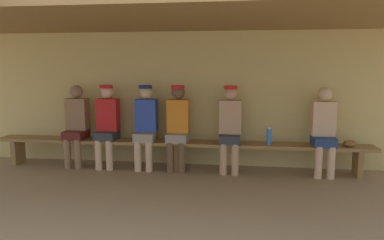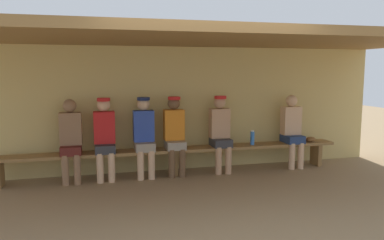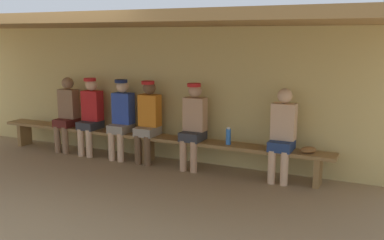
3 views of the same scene
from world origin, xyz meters
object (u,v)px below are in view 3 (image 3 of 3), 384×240
Objects in this scene: player_rightmost at (67,111)px; baseball_glove_worn at (308,150)px; water_bottle_green at (228,136)px; player_in_white at (91,113)px; player_shirtless_tan at (194,122)px; bench at (148,139)px; player_leftmost at (121,115)px; player_middle at (148,118)px; player_in_blue at (282,131)px.

player_rightmost is 5.56× the size of baseball_glove_worn.
player_in_white is at bearing 179.22° from water_bottle_green.
player_rightmost is 0.99× the size of player_shirtless_tan.
bench is 0.62m from player_leftmost.
player_middle is (0.01, 0.00, 0.36)m from bench.
water_bottle_green reaches higher than baseball_glove_worn.
player_rightmost is at bearing -179.98° from player_middle.
player_middle is 1.01× the size of player_in_blue.
baseball_glove_worn is (1.78, -0.03, -0.24)m from player_shirtless_tan.
player_middle is 1.16m from player_in_white.
player_in_blue is at bearing 2.47° from water_bottle_green.
player_middle is at bearing 0.00° from player_leftmost.
player_shirtless_tan reaches higher than baseball_glove_worn.
player_middle reaches higher than baseball_glove_worn.
player_shirtless_tan is (0.83, 0.00, 0.36)m from bench.
player_shirtless_tan is 0.62m from water_bottle_green.
water_bottle_green is at bearing -1.43° from player_middle.
player_in_blue is 0.44m from baseball_glove_worn.
player_shirtless_tan is at bearing 0.00° from player_leftmost.
player_leftmost is at bearing 180.00° from player_middle.
baseball_glove_worn is (4.29, -0.03, -0.22)m from player_rightmost.
player_rightmost is 2.51m from player_shirtless_tan.
player_rightmost is 5.11× the size of water_bottle_green.
player_shirtless_tan reaches higher than player_rightmost.
baseball_glove_worn is at bearing -4.02° from player_in_blue.
water_bottle_green is at bearing -177.53° from player_in_blue.
player_leftmost reaches higher than player_rightmost.
player_shirtless_tan reaches higher than bench.
player_middle reaches higher than player_rightmost.
player_leftmost is at bearing 179.60° from bench.
player_leftmost is 1.34m from player_shirtless_tan.
player_shirtless_tan is 1.79m from baseball_glove_worn.
player_shirtless_tan is at bearing 179.98° from player_in_blue.
player_middle is at bearing 179.99° from player_in_blue.
player_in_white is 3.38m from player_in_blue.
player_rightmost is at bearing 180.00° from player_in_blue.
player_middle is (0.52, 0.00, 0.00)m from player_leftmost.
player_leftmost is at bearing 0.00° from player_in_white.
player_in_white is (-1.16, 0.00, 0.00)m from player_middle.
water_bottle_green is 1.18m from baseball_glove_worn.
water_bottle_green is at bearing -0.64° from player_rightmost.
water_bottle_green is at bearing -1.04° from player_leftmost.
baseball_glove_worn is (3.12, -0.03, -0.24)m from player_leftmost.
baseball_glove_worn is (1.18, 0.01, -0.08)m from water_bottle_green.
player_shirtless_tan is at bearing 132.23° from baseball_glove_worn.
player_leftmost and player_middle have the same top height.
water_bottle_green is 1.09× the size of baseball_glove_worn.
player_in_white and player_shirtless_tan have the same top height.
bench is 1.44m from water_bottle_green.
player_leftmost is 5.14× the size of water_bottle_green.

